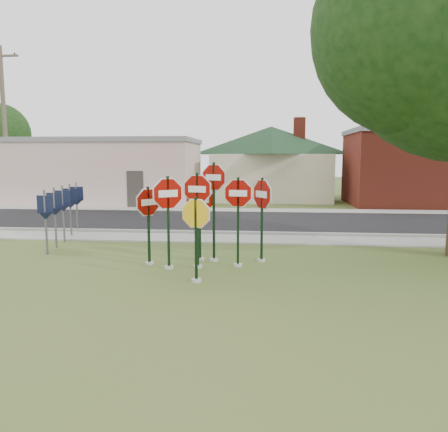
# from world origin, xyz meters

# --- Properties ---
(ground) EXTENTS (120.00, 120.00, 0.00)m
(ground) POSITION_xyz_m (0.00, 0.00, 0.00)
(ground) COLOR #3B541F
(ground) RESTS_ON ground
(sidewalk_near) EXTENTS (60.00, 1.60, 0.06)m
(sidewalk_near) POSITION_xyz_m (0.00, 5.50, 0.03)
(sidewalk_near) COLOR gray
(sidewalk_near) RESTS_ON ground
(road) EXTENTS (60.00, 7.00, 0.04)m
(road) POSITION_xyz_m (0.00, 10.00, 0.02)
(road) COLOR black
(road) RESTS_ON ground
(sidewalk_far) EXTENTS (60.00, 1.60, 0.06)m
(sidewalk_far) POSITION_xyz_m (0.00, 14.30, 0.03)
(sidewalk_far) COLOR gray
(sidewalk_far) RESTS_ON ground
(curb) EXTENTS (60.00, 0.20, 0.14)m
(curb) POSITION_xyz_m (0.00, 6.50, 0.07)
(curb) COLOR gray
(curb) RESTS_ON ground
(stop_sign_center) EXTENTS (1.05, 0.24, 2.67)m
(stop_sign_center) POSITION_xyz_m (-0.13, 1.31, 1.67)
(stop_sign_center) COLOR #A2A196
(stop_sign_center) RESTS_ON ground
(stop_sign_yellow) EXTENTS (0.95, 0.24, 2.14)m
(stop_sign_yellow) POSITION_xyz_m (0.05, -0.02, 1.26)
(stop_sign_yellow) COLOR #A2A196
(stop_sign_yellow) RESTS_ON ground
(stop_sign_left) EXTENTS (0.96, 0.66, 2.60)m
(stop_sign_left) POSITION_xyz_m (-0.88, 1.14, 1.63)
(stop_sign_left) COLOR #A2A196
(stop_sign_left) RESTS_ON ground
(stop_sign_right) EXTENTS (1.06, 0.24, 2.54)m
(stop_sign_right) POSITION_xyz_m (0.94, 1.57, 1.58)
(stop_sign_right) COLOR #A2A196
(stop_sign_right) RESTS_ON ground
(stop_sign_back_right) EXTENTS (0.98, 0.39, 2.93)m
(stop_sign_back_right) POSITION_xyz_m (0.21, 2.13, 1.85)
(stop_sign_back_right) COLOR #A2A196
(stop_sign_back_right) RESTS_ON ground
(stop_sign_back_left) EXTENTS (1.08, 0.33, 2.32)m
(stop_sign_back_left) POSITION_xyz_m (-0.20, 2.17, 1.42)
(stop_sign_back_left) COLOR #A2A196
(stop_sign_back_left) RESTS_ON ground
(stop_sign_far_right) EXTENTS (0.67, 0.98, 2.53)m
(stop_sign_far_right) POSITION_xyz_m (1.57, 2.18, 1.58)
(stop_sign_far_right) COLOR #A2A196
(stop_sign_far_right) RESTS_ON ground
(stop_sign_far_left) EXTENTS (0.66, 0.86, 2.28)m
(stop_sign_far_left) POSITION_xyz_m (-1.53, 1.55, 1.39)
(stop_sign_far_left) COLOR #A2A196
(stop_sign_far_left) RESTS_ON ground
(route_sign_row) EXTENTS (1.43, 4.63, 2.00)m
(route_sign_row) POSITION_xyz_m (-5.40, 4.50, 1.22)
(route_sign_row) COLOR #59595E
(route_sign_row) RESTS_ON ground
(building_stucco) EXTENTS (12.20, 6.20, 4.20)m
(building_stucco) POSITION_xyz_m (-9.00, 18.00, 2.15)
(building_stucco) COLOR beige
(building_stucco) RESTS_ON ground
(building_house) EXTENTS (11.60, 11.60, 6.20)m
(building_house) POSITION_xyz_m (2.00, 22.00, 3.65)
(building_house) COLOR beige
(building_house) RESTS_ON ground
(building_brick) EXTENTS (10.20, 6.20, 4.75)m
(building_brick) POSITION_xyz_m (12.00, 18.50, 2.40)
(building_brick) COLOR maroon
(building_brick) RESTS_ON ground
(utility_pole_near) EXTENTS (2.20, 0.26, 9.50)m
(utility_pole_near) POSITION_xyz_m (-14.00, 15.20, 4.97)
(utility_pole_near) COLOR brown
(utility_pole_near) RESTS_ON ground
(pedestrian) EXTENTS (0.66, 0.52, 1.58)m
(pedestrian) POSITION_xyz_m (-2.10, 14.10, 0.85)
(pedestrian) COLOR black
(pedestrian) RESTS_ON sidewalk_far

